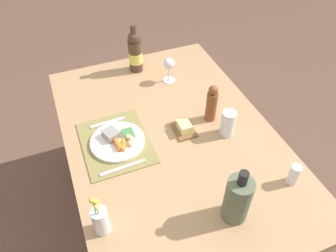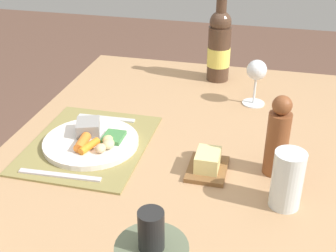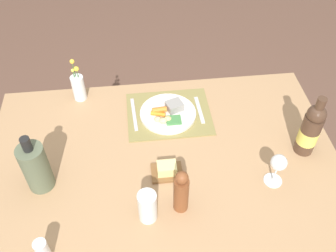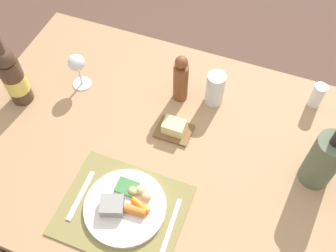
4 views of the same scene
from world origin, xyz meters
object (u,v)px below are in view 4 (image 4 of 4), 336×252
object	(u,v)px
butter_dish	(174,128)
dinner_plate	(125,205)
wine_bottle	(13,76)
salt_shaker	(317,96)
pepper_mill	(181,79)
cooler_bottle	(324,160)
wine_glass	(77,65)
knife	(170,230)
water_tumbler	(215,90)
fork	(81,195)
dining_table	(168,160)

from	to	relation	value
butter_dish	dinner_plate	bearing A→B (deg)	-97.37
wine_bottle	butter_dish	size ratio (longest dim) A/B	2.35
dinner_plate	butter_dish	size ratio (longest dim) A/B	2.07
wine_bottle	salt_shaker	size ratio (longest dim) A/B	2.90
pepper_mill	cooler_bottle	xyz separation A→B (m)	(0.55, -0.17, 0.01)
dinner_plate	wine_glass	size ratio (longest dim) A/B	1.73
wine_bottle	pepper_mill	distance (m)	0.62
dinner_plate	knife	bearing A→B (deg)	-7.46
wine_bottle	water_tumbler	xyz separation A→B (m)	(0.71, 0.26, -0.07)
wine_bottle	salt_shaker	world-z (taller)	wine_bottle
knife	salt_shaker	distance (m)	0.76
fork	knife	bearing A→B (deg)	-3.07
water_tumbler	fork	bearing A→B (deg)	-118.07
fork	pepper_mill	size ratio (longest dim) A/B	0.84
dinner_plate	knife	distance (m)	0.16
salt_shaker	pepper_mill	world-z (taller)	pepper_mill
dining_table	wine_glass	world-z (taller)	wine_glass
knife	wine_glass	world-z (taller)	wine_glass
butter_dish	pepper_mill	distance (m)	0.19
knife	cooler_bottle	bearing A→B (deg)	39.31
butter_dish	wine_glass	bearing A→B (deg)	168.52
dinner_plate	wine_bottle	bearing A→B (deg)	154.12
water_tumbler	butter_dish	size ratio (longest dim) A/B	1.10
knife	butter_dish	bearing A→B (deg)	105.52
water_tumbler	butter_dish	xyz separation A→B (m)	(-0.09, -0.19, -0.04)
fork	water_tumbler	size ratio (longest dim) A/B	1.29
fork	water_tumbler	xyz separation A→B (m)	(0.29, 0.55, 0.05)
fork	salt_shaker	xyz separation A→B (m)	(0.66, 0.67, 0.04)
dinner_plate	pepper_mill	world-z (taller)	pepper_mill
salt_shaker	cooler_bottle	world-z (taller)	cooler_bottle
water_tumbler	salt_shaker	bearing A→B (deg)	18.20
salt_shaker	pepper_mill	bearing A→B (deg)	-163.28
pepper_mill	wine_glass	bearing A→B (deg)	-168.69
dining_table	dinner_plate	distance (m)	0.29
dinner_plate	cooler_bottle	world-z (taller)	cooler_bottle
dinner_plate	wine_glass	bearing A→B (deg)	132.29
dinner_plate	butter_dish	world-z (taller)	dinner_plate
fork	wine_glass	xyz separation A→B (m)	(-0.23, 0.44, 0.10)
knife	water_tumbler	world-z (taller)	water_tumbler
dining_table	water_tumbler	distance (m)	0.32
dining_table	wine_bottle	distance (m)	0.65
wine_glass	water_tumbler	xyz separation A→B (m)	(0.52, 0.11, -0.05)
wine_glass	pepper_mill	distance (m)	0.40
butter_dish	wine_bottle	bearing A→B (deg)	-174.26
fork	butter_dish	world-z (taller)	butter_dish
wine_glass	salt_shaker	size ratio (longest dim) A/B	1.48
fork	wine_bottle	size ratio (longest dim) A/B	0.60
dining_table	dinner_plate	bearing A→B (deg)	-100.61
fork	salt_shaker	size ratio (longest dim) A/B	1.74
knife	wine_bottle	size ratio (longest dim) A/B	0.72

